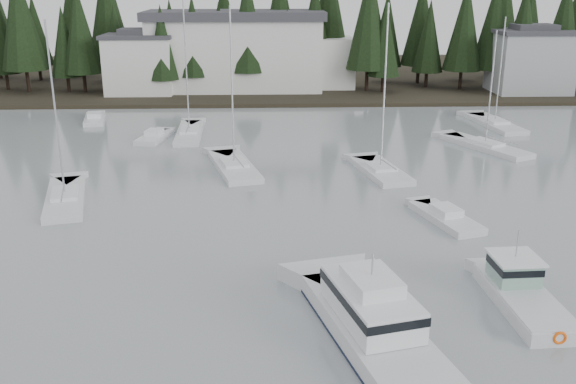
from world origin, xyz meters
name	(u,v)px	position (x,y,z in m)	size (l,w,h in m)	color
far_shore_land	(270,77)	(0.00, 97.00, 0.00)	(240.00, 54.00, 1.00)	black
conifer_treeline	(271,88)	(0.00, 86.00, 0.00)	(200.00, 22.00, 20.00)	black
house_west	(140,63)	(-18.00, 79.00, 4.65)	(9.54, 7.42, 8.75)	silver
house_east_a	(530,60)	(36.00, 78.00, 4.90)	(10.60, 8.48, 9.25)	#999EA0
harbor_inn	(250,51)	(-2.96, 82.34, 5.78)	(29.50, 11.50, 10.90)	silver
cabin_cruiser_center	(373,326)	(3.96, 14.61, 0.72)	(6.11, 11.72, 4.82)	silver
lobster_boat_teal	(521,295)	(11.98, 17.71, 0.49)	(2.90, 7.54, 4.12)	silver
sailboat_0	(485,148)	(20.45, 48.75, 0.06)	(6.86, 10.22, 11.72)	silver
sailboat_1	(66,200)	(-15.71, 34.49, 0.07)	(4.88, 10.02, 13.61)	silver
sailboat_2	(495,125)	(24.81, 58.69, 0.06)	(4.15, 10.49, 12.36)	silver
sailboat_3	(381,172)	(8.85, 40.74, 0.09)	(4.46, 8.49, 14.43)	silver
sailboat_8	(234,168)	(-3.59, 42.52, 0.07)	(5.26, 10.27, 14.21)	silver
sailboat_9	(190,134)	(-8.84, 55.29, 0.08)	(2.94, 10.65, 14.68)	silver
runabout_1	(446,219)	(11.35, 29.48, 0.13)	(3.99, 6.81, 1.42)	silver
runabout_3	(95,120)	(-20.56, 62.65, 0.13)	(3.37, 6.62, 1.42)	silver
runabout_4	(155,138)	(-12.23, 53.55, 0.13)	(3.27, 6.26, 1.42)	silver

